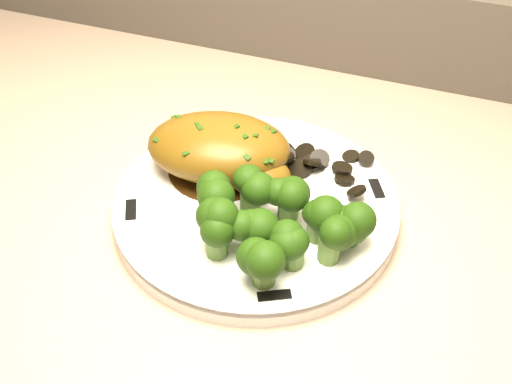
% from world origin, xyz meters
% --- Properties ---
extents(plate, '(0.30, 0.30, 0.02)m').
position_xyz_m(plate, '(-0.25, 1.69, 0.83)').
color(plate, white).
rests_on(plate, counter).
extents(rim_accent_0, '(0.02, 0.03, 0.00)m').
position_xyz_m(rim_accent_0, '(-0.15, 1.75, 0.84)').
color(rim_accent_0, black).
rests_on(rim_accent_0, plate).
extents(rim_accent_1, '(0.03, 0.02, 0.00)m').
position_xyz_m(rim_accent_1, '(-0.31, 1.80, 0.84)').
color(rim_accent_1, black).
rests_on(rim_accent_1, plate).
extents(rim_accent_2, '(0.02, 0.03, 0.00)m').
position_xyz_m(rim_accent_2, '(-0.36, 1.64, 0.84)').
color(rim_accent_2, black).
rests_on(rim_accent_2, plate).
extents(rim_accent_3, '(0.03, 0.02, 0.00)m').
position_xyz_m(rim_accent_3, '(-0.20, 1.59, 0.84)').
color(rim_accent_3, black).
rests_on(rim_accent_3, plate).
extents(gravy_pool, '(0.10, 0.10, 0.00)m').
position_xyz_m(gravy_pool, '(-0.30, 1.72, 0.84)').
color(gravy_pool, '#341D09').
rests_on(gravy_pool, plate).
extents(chicken_breast, '(0.16, 0.12, 0.06)m').
position_xyz_m(chicken_breast, '(-0.30, 1.72, 0.86)').
color(chicken_breast, brown).
rests_on(chicken_breast, plate).
extents(mushroom_pile, '(0.09, 0.07, 0.02)m').
position_xyz_m(mushroom_pile, '(-0.21, 1.75, 0.84)').
color(mushroom_pile, black).
rests_on(mushroom_pile, plate).
extents(broccoli_florets, '(0.14, 0.11, 0.04)m').
position_xyz_m(broccoli_florets, '(-0.22, 1.65, 0.86)').
color(broccoli_florets, olive).
rests_on(broccoli_florets, plate).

